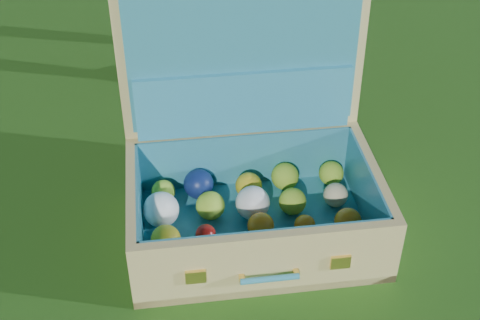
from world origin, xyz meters
name	(u,v)px	position (x,y,z in m)	size (l,w,h in m)	color
ground	(187,284)	(0.00, 0.00, 0.00)	(60.00, 60.00, 0.00)	#215114
suitcase	(248,166)	(0.22, 0.14, 0.15)	(0.66, 0.57, 0.54)	#DCC576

